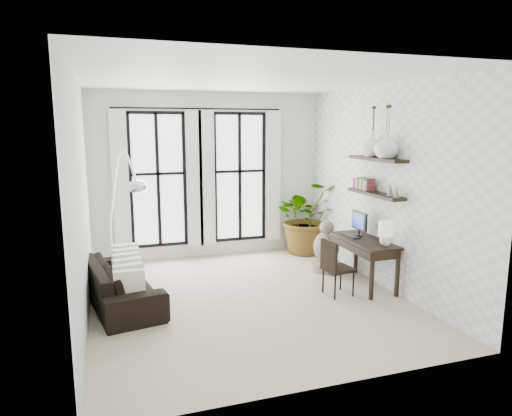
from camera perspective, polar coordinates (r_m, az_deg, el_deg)
name	(u,v)px	position (r m, az deg, el deg)	size (l,w,h in m)	color
floor	(247,299)	(6.99, -1.09, -11.25)	(5.00, 5.00, 0.00)	#C0B098
ceiling	(247,79)	(6.54, -1.19, 15.87)	(5.00, 5.00, 0.00)	white
wall_left	(80,201)	(6.30, -21.10, 0.81)	(5.00, 5.00, 0.00)	#ABBFB1
wall_right	(382,187)	(7.54, 15.46, 2.55)	(5.00, 5.00, 0.00)	white
wall_back	(210,176)	(8.98, -5.82, 4.03)	(4.50, 4.50, 0.00)	white
windows	(200,179)	(8.87, -6.98, 3.67)	(3.26, 0.13, 2.65)	white
wall_shelves	(374,179)	(7.45, 14.58, 3.50)	(0.25, 1.30, 0.60)	black
sofa	(121,283)	(7.01, -16.54, -8.95)	(2.09, 0.82, 0.61)	black
throw_pillows	(127,269)	(6.95, -15.79, -7.38)	(0.40, 1.52, 0.40)	white
plant	(307,217)	(9.30, 6.35, -1.10)	(1.34, 1.16, 1.49)	#2D7228
desk	(366,243)	(7.47, 13.54, -4.29)	(0.55, 1.31, 1.16)	black
desk_chair	(334,264)	(7.05, 9.75, -6.94)	(0.45, 0.45, 0.87)	black
arc_lamp	(122,183)	(7.22, -16.42, 3.00)	(0.71, 1.27, 2.21)	silver
buddha	(326,250)	(8.26, 8.77, -5.16)	(0.51, 0.51, 0.92)	gray
vase_a	(387,146)	(7.17, 16.02, 7.50)	(0.37, 0.37, 0.38)	white
vase_b	(372,145)	(7.51, 14.31, 7.68)	(0.37, 0.37, 0.38)	white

